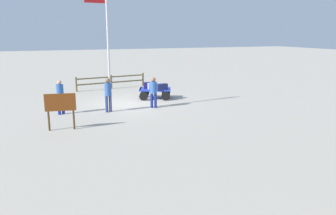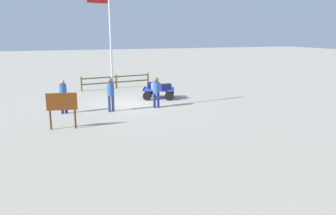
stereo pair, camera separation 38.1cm
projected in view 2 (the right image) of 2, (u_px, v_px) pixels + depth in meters
The scene contains 11 objects.
ground_plane at pixel (132, 104), 18.49m from camera, with size 120.00×120.00×0.00m, color #AFA797.
luggage_cart at pixel (158, 91), 19.83m from camera, with size 2.14×1.87×0.61m.
suitcase_navy at pixel (152, 85), 19.75m from camera, with size 0.67×0.50×0.36m.
suitcase_olive at pixel (156, 86), 19.44m from camera, with size 0.51×0.31×0.36m.
suitcase_dark at pixel (166, 87), 19.29m from camera, with size 0.65×0.34×0.35m.
worker_lead at pixel (156, 90), 17.30m from camera, with size 0.47×0.47×1.60m.
worker_trailing at pixel (63, 94), 16.05m from camera, with size 0.42×0.42×1.65m.
worker_supervisor at pixel (111, 92), 16.44m from camera, with size 0.41×0.41×1.70m.
flagpole at pixel (108, 40), 15.89m from camera, with size 1.08×0.22×5.83m.
signboard at pixel (62, 105), 13.43m from camera, with size 1.20×0.26×1.49m.
wooden_fence at pixel (116, 80), 23.40m from camera, with size 4.97×0.81×0.97m.
Camera 2 is at (4.28, 17.68, 3.86)m, focal length 35.75 mm.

